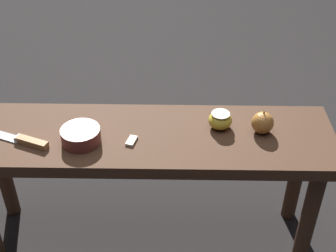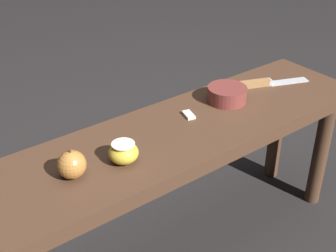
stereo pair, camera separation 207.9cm
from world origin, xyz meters
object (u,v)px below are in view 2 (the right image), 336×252
Objects in this scene: wooden_bench at (187,148)px; knife at (264,83)px; bowl at (227,94)px; apple_cut at (124,152)px; apple_whole at (72,165)px.

knife is (-0.36, -0.05, 0.08)m from wooden_bench.
bowl is at bearing -167.44° from wooden_bench.
knife is at bearing -172.31° from wooden_bench.
apple_cut reaches higher than bowl.
apple_whole is (0.72, 0.07, 0.03)m from knife.
knife reaches higher than wooden_bench.
bowl is at bearing -169.10° from apple_cut.
knife is 2.98× the size of apple_whole.
apple_whole reaches higher than apple_cut.
wooden_bench is at bearing -150.60° from knife.
apple_whole is (0.36, 0.02, 0.11)m from wooden_bench.
wooden_bench is 9.88× the size of bowl.
bowl is (0.17, 0.01, 0.01)m from knife.
apple_cut is at bearing -149.88° from knife.
wooden_bench is at bearing 12.56° from bowl.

